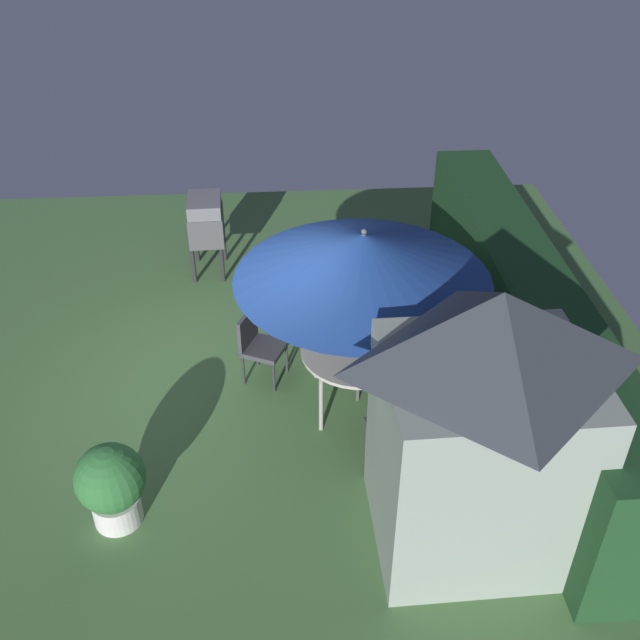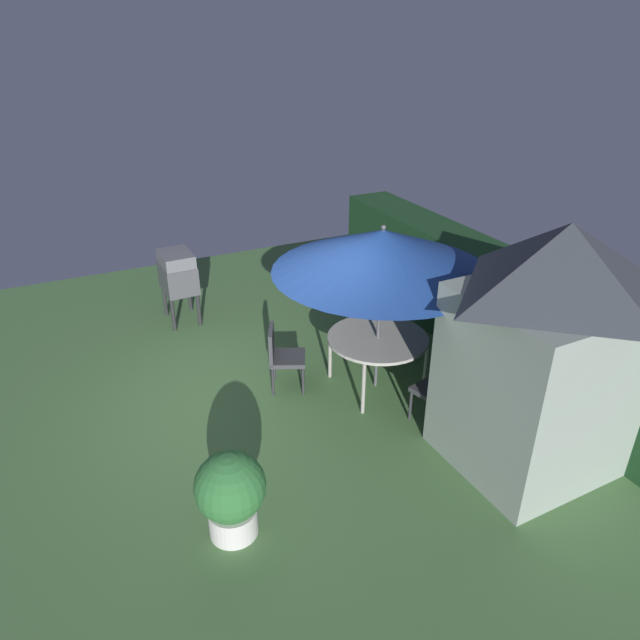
{
  "view_description": "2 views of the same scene",
  "coord_description": "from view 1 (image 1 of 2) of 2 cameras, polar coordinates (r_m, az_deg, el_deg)",
  "views": [
    {
      "loc": [
        6.84,
        0.67,
        5.76
      ],
      "look_at": [
        0.38,
        1.1,
        1.21
      ],
      "focal_mm": 40.86,
      "sensor_mm": 36.0,
      "label": 1
    },
    {
      "loc": [
        5.88,
        -1.96,
        4.36
      ],
      "look_at": [
        0.06,
        0.84,
        1.03
      ],
      "focal_mm": 31.76,
      "sensor_mm": 36.0,
      "label": 2
    }
  ],
  "objects": [
    {
      "name": "patio_table",
      "position": [
        8.27,
        3.1,
        -2.6
      ],
      "size": [
        1.33,
        1.33,
        0.76
      ],
      "color": "#B2ADA3",
      "rests_on": "ground"
    },
    {
      "name": "chair_near_shed",
      "position": [
        9.25,
        7.58,
        0.3
      ],
      "size": [
        0.65,
        0.65,
        0.9
      ],
      "color": "#38383D",
      "rests_on": "ground"
    },
    {
      "name": "bbq_grill",
      "position": [
        10.83,
        -8.93,
        7.7
      ],
      "size": [
        0.72,
        0.53,
        1.2
      ],
      "color": "#47474C",
      "rests_on": "ground"
    },
    {
      "name": "patio_umbrella",
      "position": [
        7.57,
        3.39,
        4.97
      ],
      "size": [
        2.74,
        2.74,
        2.29
      ],
      "color": "#4C4C51",
      "rests_on": "ground"
    },
    {
      "name": "chair_toward_hedge",
      "position": [
        7.62,
        5.91,
        -8.53
      ],
      "size": [
        0.56,
        0.56,
        0.9
      ],
      "color": "#38383D",
      "rests_on": "ground"
    },
    {
      "name": "ground_plane",
      "position": [
        8.96,
        -7.22,
        -5.21
      ],
      "size": [
        11.0,
        11.0,
        0.0
      ],
      "primitive_type": "plane",
      "color": "#47703D"
    },
    {
      "name": "hedge_backdrop",
      "position": [
        8.91,
        15.43,
        -0.22
      ],
      "size": [
        6.73,
        0.8,
        1.58
      ],
      "color": "#193D1E",
      "rests_on": "ground"
    },
    {
      "name": "garden_shed",
      "position": [
        6.5,
        12.61,
        -7.91
      ],
      "size": [
        1.68,
        1.89,
        2.76
      ],
      "color": "gray",
      "rests_on": "ground"
    },
    {
      "name": "chair_far_side",
      "position": [
        8.76,
        -4.91,
        -1.75
      ],
      "size": [
        0.61,
        0.61,
        0.9
      ],
      "color": "#38383D",
      "rests_on": "ground"
    },
    {
      "name": "potted_plant_by_shed",
      "position": [
        7.37,
        -16.03,
        -12.21
      ],
      "size": [
        0.68,
        0.68,
        0.92
      ],
      "color": "silver",
      "rests_on": "ground"
    }
  ]
}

